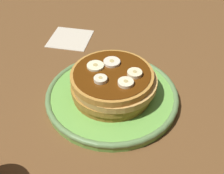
% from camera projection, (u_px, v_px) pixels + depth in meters
% --- Properties ---
extents(ground_plane, '(1.40, 1.40, 0.03)m').
position_uv_depth(ground_plane, '(112.00, 105.00, 0.64)').
color(ground_plane, brown).
extents(plate, '(0.28, 0.28, 0.02)m').
position_uv_depth(plate, '(112.00, 96.00, 0.63)').
color(plate, '#72B74C').
rests_on(plate, ground_plane).
extents(pancake_stack, '(0.18, 0.18, 0.06)m').
position_uv_depth(pancake_stack, '(112.00, 83.00, 0.60)').
color(pancake_stack, '#9A6626').
rests_on(pancake_stack, plate).
extents(banana_slice_0, '(0.04, 0.04, 0.01)m').
position_uv_depth(banana_slice_0, '(113.00, 62.00, 0.61)').
color(banana_slice_0, '#F2E3C5').
rests_on(banana_slice_0, pancake_stack).
extents(banana_slice_1, '(0.03, 0.03, 0.01)m').
position_uv_depth(banana_slice_1, '(100.00, 79.00, 0.56)').
color(banana_slice_1, '#F1E4C1').
rests_on(banana_slice_1, pancake_stack).
extents(banana_slice_2, '(0.04, 0.04, 0.01)m').
position_uv_depth(banana_slice_2, '(95.00, 66.00, 0.60)').
color(banana_slice_2, '#F5EFBD').
rests_on(banana_slice_2, pancake_stack).
extents(banana_slice_3, '(0.03, 0.03, 0.01)m').
position_uv_depth(banana_slice_3, '(126.00, 83.00, 0.56)').
color(banana_slice_3, '#FCEBBE').
rests_on(banana_slice_3, pancake_stack).
extents(banana_slice_4, '(0.03, 0.03, 0.01)m').
position_uv_depth(banana_slice_4, '(135.00, 74.00, 0.58)').
color(banana_slice_4, '#FAE7B4').
rests_on(banana_slice_4, pancake_stack).
extents(napkin, '(0.13, 0.13, 0.00)m').
position_uv_depth(napkin, '(70.00, 38.00, 0.82)').
color(napkin, beige).
rests_on(napkin, ground_plane).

